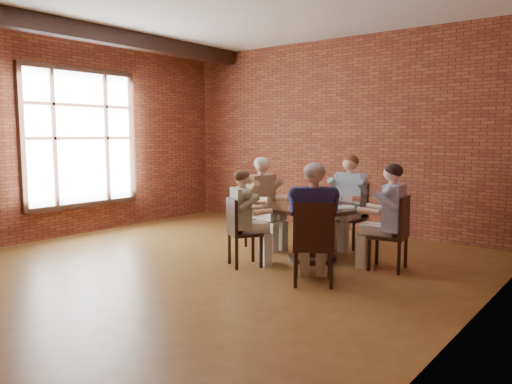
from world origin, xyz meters
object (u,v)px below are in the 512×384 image
Objects in this scene: dining_table at (312,222)px; diner_c at (264,203)px; chair_b at (351,212)px; diner_d at (245,218)px; chair_c at (260,213)px; diner_b at (348,201)px; chair_a at (395,230)px; chair_d at (239,229)px; diner_a at (389,217)px; chair_e at (313,241)px; smartphone at (330,210)px; diner_e at (314,224)px.

diner_c is at bearing 168.45° from dining_table.
chair_b is 0.77× the size of diner_d.
diner_b is at bearing -41.74° from chair_c.
chair_a is 1.06× the size of chair_d.
chair_b reaches higher than chair_c.
diner_b reaches higher than diner_a.
chair_b is 2.22m from chair_e.
smartphone is (0.91, 0.60, 0.13)m from diner_d.
diner_b is at bearing 113.82° from smartphone.
chair_a is 2.10m from diner_c.
chair_b is at bearing -139.81° from chair_a.
chair_b reaches higher than chair_e.
diner_a is 1.51× the size of chair_d.
chair_e is (-0.47, -1.19, 0.01)m from chair_a.
chair_e reaches higher than chair_d.
diner_b is 1.56× the size of chair_d.
chair_c is 0.99× the size of chair_e.
chair_c is (-1.08, -0.90, -0.01)m from chair_b.
chair_d is (0.52, -1.10, -0.03)m from chair_c.
chair_c reaches higher than chair_d.
chair_a is at bearing -114.95° from chair_d.
diner_d reaches higher than chair_b.
chair_a is at bearing -79.55° from chair_c.
chair_a is at bearing 35.35° from smartphone.
chair_c is at bearing -143.05° from diner_b.
diner_c reaches higher than smartphone.
chair_c is at bearing 168.45° from dining_table.
diner_c reaches higher than chair_b.
chair_d is (0.43, -1.08, -0.20)m from diner_c.
diner_c reaches higher than diner_a.
diner_b is at bearing -73.21° from diner_d.
smartphone is (-0.71, -0.39, 0.24)m from chair_a.
chair_a is at bearing -37.42° from diner_b.
chair_b is 0.71× the size of diner_c.
diner_d is at bearing -67.86° from chair_a.
dining_table is at bearing 157.80° from smartphone.
diner_d is at bearing -122.78° from dining_table.
diner_d is at bearing -105.75° from diner_b.
diner_a is at bearing -79.98° from chair_c.
diner_b is 1.46× the size of chair_c.
dining_table is 1.04m from diner_b.
chair_d is 1.21m from chair_e.
diner_a is at bearing 37.66° from smartphone.
diner_c is (-2.09, 0.02, 0.17)m from chair_a.
diner_d is (-0.52, -0.81, 0.10)m from dining_table.
smartphone is (-0.25, 0.79, 0.23)m from chair_e.
chair_c reaches higher than chair_a.
diner_b is 1.01× the size of diner_e.
chair_c is 2.11m from chair_e.
diner_d is at bearing -143.74° from diner_c.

